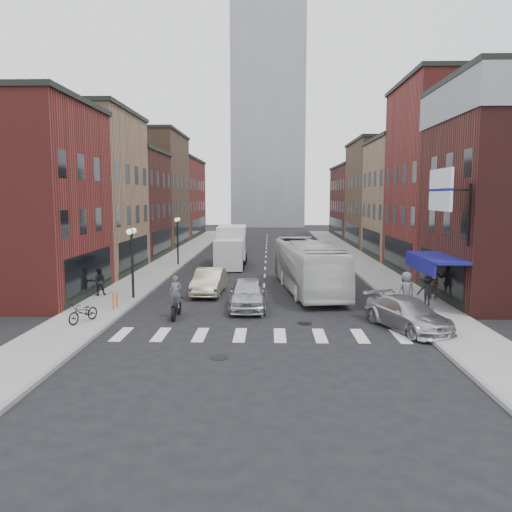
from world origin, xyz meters
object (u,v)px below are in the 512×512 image
Objects in this scene: ped_left_solo at (99,281)px; ped_right_b at (434,282)px; sedan_left_far at (209,281)px; transit_bus at (308,266)px; curb_car at (408,314)px; ped_right_a at (427,291)px; billboard_sign at (442,191)px; motorcycle_rider at (176,298)px; sedan_left_near at (248,294)px; parked_bicycle at (83,312)px; ped_right_c at (406,290)px; bike_rack at (115,301)px; streetlamp_near at (132,250)px; streetlamp_far at (178,232)px; box_truck at (231,247)px.

ped_right_b reaches higher than ped_left_solo.
ped_left_solo is (-6.30, -1.28, 0.20)m from sedan_left_far.
transit_bus is 9.70m from curb_car.
ped_right_a is (5.94, -4.64, -0.63)m from transit_bus.
curb_car is 2.52× the size of ped_right_b.
ped_left_solo is (-18.19, 4.22, -5.16)m from billboard_sign.
curb_car is at bearing -6.92° from motorcycle_rider.
ped_left_solo is at bearing 161.70° from sedan_left_near.
parked_bicycle is 1.08× the size of ped_left_solo.
parked_bicycle is 0.94× the size of ped_right_c.
curb_car is (14.10, -3.16, 0.15)m from bike_rack.
streetlamp_near is at bearing 85.76° from bike_rack.
billboard_sign is 23.92m from streetlamp_far.
ped_right_c is at bearing -59.57° from box_truck.
box_truck is 12.15m from sedan_left_far.
bike_rack is 0.17× the size of sedan_left_far.
parked_bicycle is 0.93× the size of ped_right_b.
ped_right_c reaches higher than ped_left_solo.
streetlamp_near reaches higher than box_truck.
curb_car is 3.03× the size of ped_right_a.
streetlamp_near is 15.08m from ped_right_c.
ped_left_solo is at bearing 136.53° from curb_car.
motorcycle_rider is 1.17× the size of parked_bicycle.
bike_rack is 0.10× the size of box_truck.
billboard_sign is 6.28m from curb_car.
streetlamp_far is at bearing 90.00° from streetlamp_near.
transit_bus is at bearing -64.73° from box_truck.
motorcycle_rider is at bearing -9.49° from ped_right_c.
parked_bicycle is at bearing 29.10° from ped_right_a.
ped_right_c is (-2.20, -2.41, -0.01)m from ped_right_b.
sedan_left_near is 9.50m from ped_right_a.
ped_right_a is at bearing 13.49° from motorcycle_rider.
streetlamp_far reaches higher than transit_bus.
streetlamp_near is 0.53× the size of box_truck.
ped_right_c reaches higher than sedan_left_near.
ped_right_a is at bearing 3.90° from bike_rack.
sedan_left_near is 0.97× the size of curb_car.
ped_right_c reaches higher than curb_car.
box_truck is 18.21m from motorcycle_rider.
ped_right_a is at bearing -14.46° from sedan_left_far.
ped_right_c is (8.20, -0.34, 0.30)m from sedan_left_near.
ped_right_c is (10.29, -16.37, -0.56)m from box_truck.
motorcycle_rider is 1.08× the size of ped_right_b.
sedan_left_near reaches higher than bike_rack.
parked_bicycle is (-3.98, -1.54, -0.36)m from motorcycle_rider.
ped_left_solo is at bearing -118.35° from box_truck.
bike_rack is 3.69m from motorcycle_rider.
ped_right_a is (11.58, -15.70, -0.70)m from box_truck.
sedan_left_near is (3.39, 2.12, -0.17)m from motorcycle_rider.
bike_rack is 17.44m from ped_right_b.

